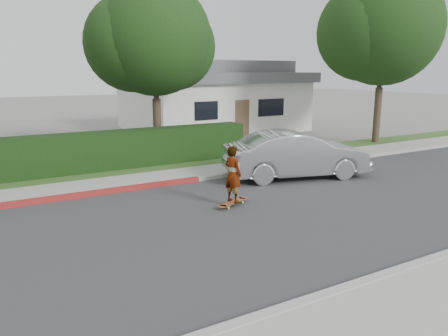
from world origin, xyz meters
The scene contains 15 objects.
ground centered at (0.00, 0.00, 0.00)m, with size 120.00×120.00×0.00m, color slate.
road centered at (0.00, 0.00, 0.01)m, with size 60.00×8.00×0.01m, color #2D2D30.
curb_near centered at (0.00, -4.10, 0.07)m, with size 60.00×0.20×0.15m, color #9E9E99.
sidewalk_near centered at (0.00, -5.00, 0.06)m, with size 60.00×1.60×0.12m, color gray.
curb_far centered at (0.00, 4.10, 0.07)m, with size 60.00×0.20×0.15m, color #9E9E99.
curb_red_section centered at (-5.00, 4.10, 0.08)m, with size 12.00×0.21×0.15m, color maroon.
sidewalk_far centered at (0.00, 5.00, 0.06)m, with size 60.00×1.60×0.12m, color gray.
planting_strip centered at (0.00, 6.60, 0.05)m, with size 60.00×1.60×0.10m, color #2D4C1E.
hedge centered at (-3.00, 7.20, 0.75)m, with size 15.00×1.00×1.50m, color black.
tree_center centered at (1.49, 9.19, 4.90)m, with size 5.66×4.84×7.44m.
tree_right centered at (12.49, 6.69, 5.63)m, with size 6.32×5.60×8.56m.
house centered at (8.00, 16.00, 2.10)m, with size 10.60×8.60×4.30m.
skateboard centered at (0.60, 1.10, 0.11)m, with size 1.25×0.70×0.12m.
skateboarder centered at (0.60, 1.10, 0.92)m, with size 0.58×0.38×1.59m, color white.
car_silver centered at (4.28, 2.83, 0.83)m, with size 1.76×5.04×1.66m, color #AEAFB5.
Camera 1 is at (-5.49, -8.95, 3.74)m, focal length 35.00 mm.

